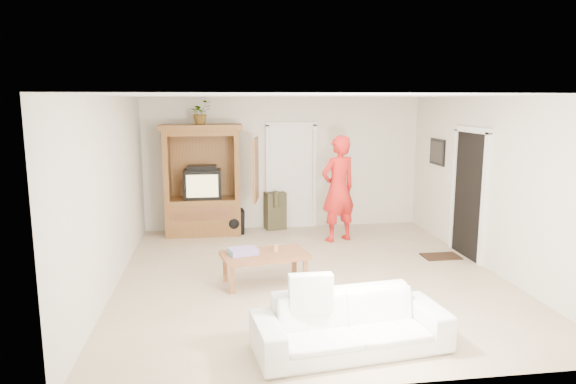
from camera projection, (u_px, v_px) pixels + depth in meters
name	position (u px, v px, depth m)	size (l,w,h in m)	color
floor	(310.00, 276.00, 7.54)	(6.00, 6.00, 0.00)	tan
ceiling	(312.00, 96.00, 7.09)	(6.00, 6.00, 0.00)	white
wall_back	(284.00, 163.00, 10.24)	(5.50, 5.50, 0.00)	silver
wall_front	(374.00, 247.00, 4.39)	(5.50, 5.50, 0.00)	silver
wall_left	(111.00, 193.00, 6.94)	(6.00, 6.00, 0.00)	silver
wall_right	(491.00, 184.00, 7.69)	(6.00, 6.00, 0.00)	silver
armoire	(204.00, 187.00, 9.76)	(1.82, 1.14, 2.10)	brown
door_back	(291.00, 177.00, 10.28)	(0.85, 0.05, 2.04)	white
doorway_right	(469.00, 195.00, 8.32)	(0.05, 0.90, 2.04)	black
framed_picture	(437.00, 152.00, 9.49)	(0.03, 0.60, 0.48)	black
doormat	(441.00, 256.00, 8.44)	(0.60, 0.40, 0.02)	#382316
plant	(200.00, 112.00, 9.48)	(0.40, 0.34, 0.44)	#4C7238
man	(338.00, 189.00, 9.27)	(0.70, 0.46, 1.93)	red
sofa	(351.00, 323.00, 5.25)	(1.98, 0.78, 0.58)	white
coffee_table	(265.00, 257.00, 7.16)	(1.27, 0.83, 0.44)	#965A33
towel	(243.00, 251.00, 7.10)	(0.38, 0.28, 0.08)	#DB4990
candle	(276.00, 248.00, 7.22)	(0.08, 0.08, 0.10)	tan
backpack_black	(234.00, 222.00, 9.82)	(0.38, 0.23, 0.48)	black
backpack_olive	(275.00, 211.00, 10.23)	(0.39, 0.29, 0.74)	#47442B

